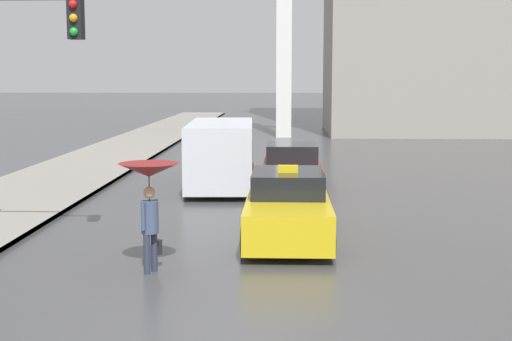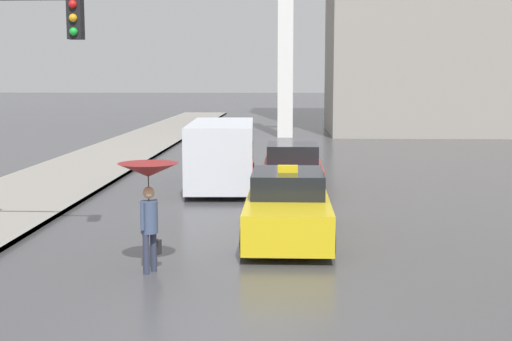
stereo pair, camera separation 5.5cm
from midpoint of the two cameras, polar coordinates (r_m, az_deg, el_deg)
name	(u,v)px [view 2 (the right image)]	position (r m, az deg, el deg)	size (l,w,h in m)	color
ground_plane	(211,337)	(10.17, -3.45, -13.18)	(300.00, 300.00, 0.00)	#424244
taxi	(288,208)	(15.91, 2.64, -3.00)	(1.91, 4.78, 1.65)	gold
sedan_red	(292,170)	(22.50, 3.01, 0.07)	(1.91, 4.64, 1.48)	#A52D23
ambulance_van	(222,152)	(23.05, -2.69, 1.53)	(2.28, 5.60, 2.13)	silver
pedestrian_with_umbrella	(149,184)	(13.08, -8.47, -1.04)	(1.11, 1.11, 2.04)	#2D3347
traffic_light	(4,70)	(15.05, -19.44, 7.61)	(2.76, 0.38, 5.42)	black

